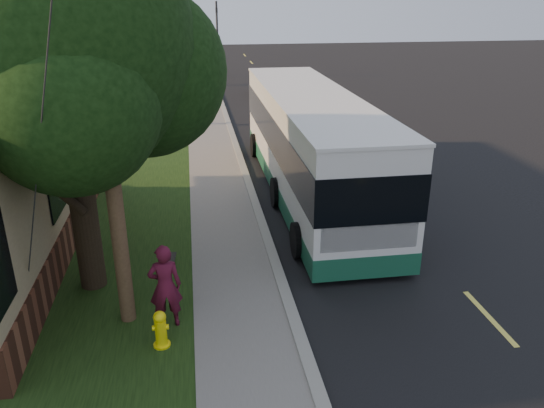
{
  "coord_description": "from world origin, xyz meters",
  "views": [
    {
      "loc": [
        -1.81,
        -8.42,
        6.24
      ],
      "look_at": [
        -0.03,
        3.18,
        1.5
      ],
      "focal_mm": 35.0,
      "sensor_mm": 36.0,
      "label": 1
    }
  ],
  "objects_px": {
    "transit_bus": "(310,142)",
    "utility_pole": "(101,92)",
    "skateboard_main": "(171,260)",
    "leafy_tree": "(64,50)",
    "dumpster": "(16,176)",
    "bare_tree_far": "(171,56)",
    "traffic_signal": "(217,34)",
    "bare_tree_near": "(154,82)",
    "skateboarder": "(165,286)",
    "distant_car": "(273,84)",
    "fire_hydrant": "(161,329)"
  },
  "relations": [
    {
      "from": "transit_bus",
      "to": "utility_pole",
      "type": "bearing_deg",
      "value": -128.1
    },
    {
      "from": "utility_pole",
      "to": "skateboard_main",
      "type": "distance_m",
      "value": 5.14
    },
    {
      "from": "leafy_tree",
      "to": "dumpster",
      "type": "xyz_separation_m",
      "value": [
        -3.35,
        6.22,
        -4.5
      ]
    },
    {
      "from": "bare_tree_far",
      "to": "traffic_signal",
      "type": "distance_m",
      "value": 5.44
    },
    {
      "from": "leafy_tree",
      "to": "traffic_signal",
      "type": "bearing_deg",
      "value": 81.53
    },
    {
      "from": "bare_tree_near",
      "to": "dumpster",
      "type": "bearing_deg",
      "value": -113.77
    },
    {
      "from": "skateboarder",
      "to": "skateboard_main",
      "type": "height_order",
      "value": "skateboarder"
    },
    {
      "from": "transit_bus",
      "to": "leafy_tree",
      "type": "bearing_deg",
      "value": -140.61
    },
    {
      "from": "bare_tree_far",
      "to": "dumpster",
      "type": "distance_m",
      "value": 21.66
    },
    {
      "from": "transit_bus",
      "to": "bare_tree_near",
      "type": "bearing_deg",
      "value": 117.53
    },
    {
      "from": "bare_tree_far",
      "to": "distant_car",
      "type": "bearing_deg",
      "value": -37.92
    },
    {
      "from": "bare_tree_far",
      "to": "distant_car",
      "type": "relative_size",
      "value": 0.89
    },
    {
      "from": "traffic_signal",
      "to": "skateboarder",
      "type": "height_order",
      "value": "traffic_signal"
    },
    {
      "from": "bare_tree_far",
      "to": "distant_car",
      "type": "height_order",
      "value": "bare_tree_far"
    },
    {
      "from": "dumpster",
      "to": "traffic_signal",
      "type": "bearing_deg",
      "value": 72.3
    },
    {
      "from": "utility_pole",
      "to": "dumpster",
      "type": "relative_size",
      "value": 6.15
    },
    {
      "from": "leafy_tree",
      "to": "fire_hydrant",
      "type": "bearing_deg",
      "value": -59.33
    },
    {
      "from": "transit_bus",
      "to": "distant_car",
      "type": "distance_m",
      "value": 17.48
    },
    {
      "from": "leafy_tree",
      "to": "bare_tree_far",
      "type": "relative_size",
      "value": 1.94
    },
    {
      "from": "bare_tree_far",
      "to": "transit_bus",
      "type": "bearing_deg",
      "value": -77.64
    },
    {
      "from": "utility_pole",
      "to": "transit_bus",
      "type": "xyz_separation_m",
      "value": [
        5.21,
        6.64,
        -2.89
      ]
    },
    {
      "from": "leafy_tree",
      "to": "transit_bus",
      "type": "height_order",
      "value": "leafy_tree"
    },
    {
      "from": "dumpster",
      "to": "fire_hydrant",
      "type": "bearing_deg",
      "value": -60.95
    },
    {
      "from": "skateboarder",
      "to": "dumpster",
      "type": "xyz_separation_m",
      "value": [
        -5.02,
        8.2,
        -0.28
      ]
    },
    {
      "from": "skateboard_main",
      "to": "dumpster",
      "type": "xyz_separation_m",
      "value": [
        -5.02,
        5.53,
        0.54
      ]
    },
    {
      "from": "skateboard_main",
      "to": "distant_car",
      "type": "xyz_separation_m",
      "value": [
        5.89,
        21.69,
        0.65
      ]
    },
    {
      "from": "skateboard_main",
      "to": "transit_bus",
      "type": "bearing_deg",
      "value": 44.34
    },
    {
      "from": "fire_hydrant",
      "to": "traffic_signal",
      "type": "xyz_separation_m",
      "value": [
        3.1,
        34.0,
        2.73
      ]
    },
    {
      "from": "skateboarder",
      "to": "skateboard_main",
      "type": "distance_m",
      "value": 2.79
    },
    {
      "from": "fire_hydrant",
      "to": "leafy_tree",
      "type": "xyz_separation_m",
      "value": [
        -1.57,
        2.65,
        4.73
      ]
    },
    {
      "from": "bare_tree_near",
      "to": "skateboard_main",
      "type": "bearing_deg",
      "value": -86.1
    },
    {
      "from": "bare_tree_near",
      "to": "skateboarder",
      "type": "height_order",
      "value": "bare_tree_near"
    },
    {
      "from": "utility_pole",
      "to": "traffic_signal",
      "type": "distance_m",
      "value": 33.26
    },
    {
      "from": "bare_tree_far",
      "to": "skateboarder",
      "type": "distance_m",
      "value": 29.36
    },
    {
      "from": "utility_pole",
      "to": "leafy_tree",
      "type": "bearing_deg",
      "value": 117.6
    },
    {
      "from": "utility_pole",
      "to": "distant_car",
      "type": "xyz_separation_m",
      "value": [
        6.7,
        24.03,
        -3.86
      ]
    },
    {
      "from": "leafy_tree",
      "to": "dumpster",
      "type": "height_order",
      "value": "leafy_tree"
    },
    {
      "from": "bare_tree_near",
      "to": "fire_hydrant",
      "type": "bearing_deg",
      "value": -87.14
    },
    {
      "from": "leafy_tree",
      "to": "distant_car",
      "type": "height_order",
      "value": "leafy_tree"
    },
    {
      "from": "transit_bus",
      "to": "skateboarder",
      "type": "xyz_separation_m",
      "value": [
        -4.4,
        -6.97,
        -0.8
      ]
    },
    {
      "from": "bare_tree_far",
      "to": "skateboarder",
      "type": "xyz_separation_m",
      "value": [
        0.5,
        -29.34,
        -1.06
      ]
    },
    {
      "from": "fire_hydrant",
      "to": "dumpster",
      "type": "height_order",
      "value": "dumpster"
    },
    {
      "from": "traffic_signal",
      "to": "distant_car",
      "type": "distance_m",
      "value": 9.73
    },
    {
      "from": "utility_pole",
      "to": "skateboard_main",
      "type": "bearing_deg",
      "value": 71.0
    },
    {
      "from": "transit_bus",
      "to": "distant_car",
      "type": "bearing_deg",
      "value": 85.11
    },
    {
      "from": "traffic_signal",
      "to": "skateboard_main",
      "type": "height_order",
      "value": "traffic_signal"
    },
    {
      "from": "bare_tree_far",
      "to": "fire_hydrant",
      "type": "bearing_deg",
      "value": -89.24
    },
    {
      "from": "dumpster",
      "to": "utility_pole",
      "type": "bearing_deg",
      "value": -61.81
    },
    {
      "from": "fire_hydrant",
      "to": "skateboard_main",
      "type": "bearing_deg",
      "value": 88.28
    },
    {
      "from": "bare_tree_far",
      "to": "distant_car",
      "type": "xyz_separation_m",
      "value": [
        6.39,
        -4.98,
        -1.24
      ]
    }
  ]
}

